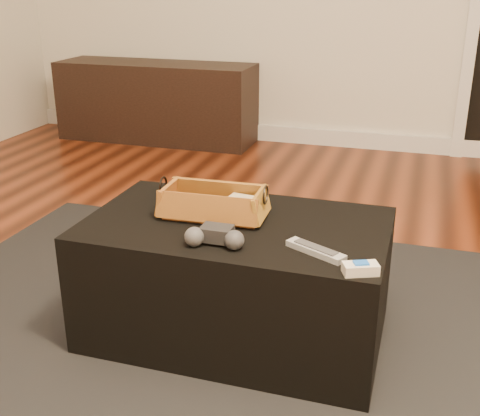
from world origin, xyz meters
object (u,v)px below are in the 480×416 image
(game_controller, at_px, (215,236))
(cream_gadget, at_px, (361,268))
(media_cabinet, at_px, (157,102))
(silver_remote, at_px, (316,250))
(ottoman, at_px, (236,278))
(tv_remote, at_px, (207,211))
(wicker_basket, at_px, (214,205))

(game_controller, bearing_deg, cream_gadget, -6.97)
(media_cabinet, bearing_deg, silver_remote, -56.35)
(ottoman, bearing_deg, game_controller, -90.92)
(ottoman, xyz_separation_m, game_controller, (-0.00, -0.20, 0.24))
(tv_remote, bearing_deg, cream_gadget, -34.15)
(cream_gadget, bearing_deg, wicker_basket, 152.36)
(ottoman, height_order, wicker_basket, wicker_basket)
(wicker_basket, xyz_separation_m, silver_remote, (0.39, -0.19, -0.03))
(tv_remote, bearing_deg, game_controller, -72.13)
(media_cabinet, height_order, wicker_basket, media_cabinet)
(tv_remote, relative_size, cream_gadget, 1.77)
(media_cabinet, distance_m, silver_remote, 3.10)
(ottoman, height_order, game_controller, game_controller)
(media_cabinet, height_order, game_controller, media_cabinet)
(ottoman, distance_m, game_controller, 0.31)
(tv_remote, height_order, wicker_basket, wicker_basket)
(media_cabinet, relative_size, tv_remote, 7.87)
(cream_gadget, bearing_deg, silver_remote, 147.32)
(tv_remote, bearing_deg, ottoman, -15.15)
(media_cabinet, distance_m, wicker_basket, 2.74)
(tv_remote, distance_m, cream_gadget, 0.61)
(tv_remote, relative_size, silver_remote, 0.99)
(media_cabinet, relative_size, cream_gadget, 13.90)
(tv_remote, xyz_separation_m, game_controller, (0.10, -0.21, 0.01))
(media_cabinet, height_order, tv_remote, media_cabinet)
(silver_remote, bearing_deg, cream_gadget, -32.68)
(tv_remote, xyz_separation_m, silver_remote, (0.40, -0.17, -0.01))
(wicker_basket, bearing_deg, silver_remote, -25.66)
(wicker_basket, bearing_deg, ottoman, -16.80)
(wicker_basket, relative_size, game_controller, 1.95)
(silver_remote, bearing_deg, media_cabinet, 123.65)
(ottoman, relative_size, cream_gadget, 9.28)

